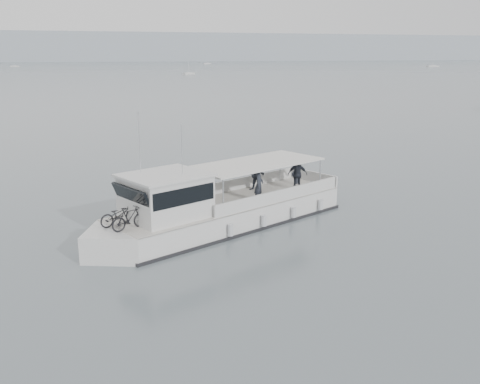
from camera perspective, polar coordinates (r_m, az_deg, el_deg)
name	(u,v)px	position (r m, az deg, el deg)	size (l,w,h in m)	color
ground	(224,242)	(23.79, -1.75, -5.32)	(1400.00, 1400.00, 0.00)	slate
headland	(73,47)	(581.62, -17.34, 14.54)	(1400.00, 90.00, 28.00)	#939EA8
tour_boat	(210,210)	(25.08, -3.19, -1.95)	(13.53, 8.29, 5.90)	silver
moored_fleet	(149,71)	(242.47, -9.68, 12.56)	(390.44, 349.40, 9.12)	silver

